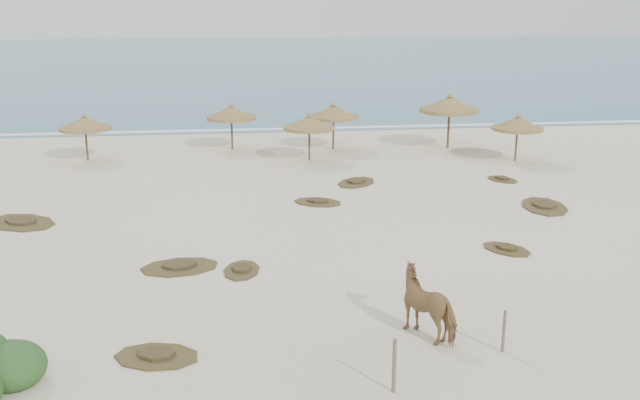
{
  "coord_description": "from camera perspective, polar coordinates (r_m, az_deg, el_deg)",
  "views": [
    {
      "loc": [
        -0.83,
        -18.69,
        8.25
      ],
      "look_at": [
        1.98,
        5.0,
        1.35
      ],
      "focal_mm": 40.0,
      "sensor_mm": 36.0,
      "label": 1
    }
  ],
  "objects": [
    {
      "name": "horse",
      "position": [
        18.14,
        8.83,
        -8.2
      ],
      "size": [
        1.86,
        2.14,
        1.67
      ],
      "primitive_type": "imported",
      "rotation": [
        0.0,
        0.0,
        3.74
      ],
      "color": "#9A7546",
      "rests_on": "ground"
    },
    {
      "name": "ground",
      "position": [
        20.45,
        -3.9,
        -7.7
      ],
      "size": [
        160.0,
        160.0,
        0.0
      ],
      "primitive_type": "plane",
      "color": "beige",
      "rests_on": "ground"
    },
    {
      "name": "palapa_5",
      "position": [
        40.06,
        10.33,
        7.48
      ],
      "size": [
        3.74,
        3.74,
        3.09
      ],
      "rotation": [
        0.0,
        0.0,
        0.14
      ],
      "color": "brown",
      "rests_on": "ground"
    },
    {
      "name": "foam_line",
      "position": [
        45.45,
        -5.64,
        5.61
      ],
      "size": [
        70.0,
        0.6,
        0.01
      ],
      "primitive_type": "cube",
      "color": "white",
      "rests_on": "ground"
    },
    {
      "name": "scrub_10",
      "position": [
        33.91,
        14.38,
        1.63
      ],
      "size": [
        1.63,
        1.86,
        0.16
      ],
      "rotation": [
        0.0,
        0.0,
        2.05
      ],
      "color": "brown",
      "rests_on": "ground"
    },
    {
      "name": "fence_post_far",
      "position": [
        17.78,
        14.5,
        -10.13
      ],
      "size": [
        0.09,
        0.09,
        1.08
      ],
      "primitive_type": "cylinder",
      "rotation": [
        0.0,
        0.0,
        0.2
      ],
      "color": "#685D4E",
      "rests_on": "ground"
    },
    {
      "name": "scrub_1",
      "position": [
        28.91,
        -22.8,
        -1.64
      ],
      "size": [
        3.48,
        3.21,
        0.16
      ],
      "rotation": [
        0.0,
        0.0,
        2.54
      ],
      "color": "brown",
      "rests_on": "ground"
    },
    {
      "name": "palapa_1",
      "position": [
        38.35,
        -18.31,
        5.8
      ],
      "size": [
        3.08,
        3.08,
        2.46
      ],
      "rotation": [
        0.0,
        0.0,
        -0.2
      ],
      "color": "brown",
      "rests_on": "ground"
    },
    {
      "name": "fence_post_near",
      "position": [
        15.69,
        5.96,
        -13.06
      ],
      "size": [
        0.1,
        0.1,
        1.25
      ],
      "primitive_type": "cylinder",
      "rotation": [
        0.0,
        0.0,
        0.1
      ],
      "color": "#685D4E",
      "rests_on": "ground"
    },
    {
      "name": "scrub_4",
      "position": [
        24.72,
        14.7,
        -3.79
      ],
      "size": [
        1.92,
        2.07,
        0.16
      ],
      "rotation": [
        0.0,
        0.0,
        2.18
      ],
      "color": "brown",
      "rests_on": "ground"
    },
    {
      "name": "palapa_3",
      "position": [
        39.2,
        1.08,
        7.01
      ],
      "size": [
        3.33,
        3.33,
        2.62
      ],
      "rotation": [
        0.0,
        0.0,
        0.22
      ],
      "color": "brown",
      "rests_on": "ground"
    },
    {
      "name": "scrub_5",
      "position": [
        30.06,
        17.5,
        -0.46
      ],
      "size": [
        2.18,
        2.96,
        0.16
      ],
      "rotation": [
        0.0,
        0.0,
        1.4
      ],
      "color": "brown",
      "rests_on": "ground"
    },
    {
      "name": "scrub_3",
      "position": [
        29.25,
        -0.18,
        -0.14
      ],
      "size": [
        2.36,
        2.01,
        0.16
      ],
      "rotation": [
        0.0,
        0.0,
        2.72
      ],
      "color": "brown",
      "rests_on": "ground"
    },
    {
      "name": "palapa_4",
      "position": [
        36.46,
        -0.87,
        6.15
      ],
      "size": [
        3.22,
        3.22,
        2.48
      ],
      "rotation": [
        0.0,
        0.0,
        -0.25
      ],
      "color": "brown",
      "rests_on": "ground"
    },
    {
      "name": "scrub_11",
      "position": [
        17.62,
        -12.93,
        -12.05
      ],
      "size": [
        2.29,
        1.75,
        0.16
      ],
      "rotation": [
        0.0,
        0.0,
        2.92
      ],
      "color": "brown",
      "rests_on": "ground"
    },
    {
      "name": "scrub_2",
      "position": [
        22.27,
        -6.3,
        -5.57
      ],
      "size": [
        1.36,
        1.86,
        0.16
      ],
      "rotation": [
        0.0,
        0.0,
        1.42
      ],
      "color": "brown",
      "rests_on": "ground"
    },
    {
      "name": "palapa_6",
      "position": [
        37.73,
        15.54,
        5.88
      ],
      "size": [
        3.47,
        3.47,
        2.47
      ],
      "rotation": [
        0.0,
        0.0,
        -0.41
      ],
      "color": "brown",
      "rests_on": "ground"
    },
    {
      "name": "palapa_2",
      "position": [
        39.45,
        -7.12,
        6.91
      ],
      "size": [
        3.05,
        3.05,
        2.58
      ],
      "rotation": [
        0.0,
        0.0,
        0.11
      ],
      "color": "brown",
      "rests_on": "ground"
    },
    {
      "name": "ocean",
      "position": [
        94.06,
        -6.36,
        11.02
      ],
      "size": [
        200.0,
        100.0,
        0.01
      ],
      "primitive_type": "cube",
      "color": "#2B6182",
      "rests_on": "ground"
    },
    {
      "name": "scrub_7",
      "position": [
        32.36,
        2.93,
        1.44
      ],
      "size": [
        2.54,
        2.65,
        0.16
      ],
      "rotation": [
        0.0,
        0.0,
        0.88
      ],
      "color": "brown",
      "rests_on": "ground"
    },
    {
      "name": "scrub_9",
      "position": [
        22.83,
        -11.17,
        -5.24
      ],
      "size": [
        2.64,
        1.92,
        0.16
      ],
      "rotation": [
        0.0,
        0.0,
        0.15
      ],
      "color": "brown",
      "rests_on": "ground"
    }
  ]
}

